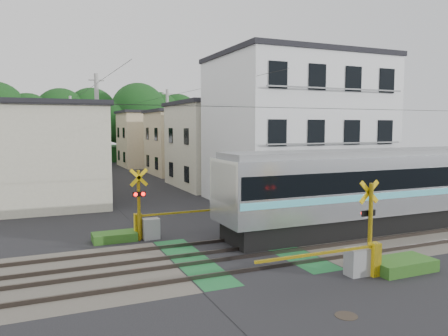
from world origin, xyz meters
name	(u,v)px	position (x,y,z in m)	size (l,w,h in m)	color
ground	(239,255)	(0.00, 0.00, 0.00)	(120.00, 120.00, 0.00)	black
track_bed	(239,254)	(0.00, 0.00, 0.04)	(120.00, 120.00, 0.14)	#47423A
crossing_signal_near	(360,254)	(2.59, -3.65, 0.71)	(4.74, 0.65, 3.09)	yellow
crossing_signal_far	(149,223)	(-2.59, 3.65, 0.71)	(4.74, 0.65, 3.09)	yellow
apartment_block	(296,129)	(8.50, 9.49, 4.66)	(10.20, 8.36, 9.30)	white
houses_row	(120,144)	(0.25, 25.92, 3.24)	(22.07, 31.35, 6.80)	beige
tree_hill	(86,123)	(-0.43, 48.32, 5.34)	(40.00, 13.38, 10.76)	#143E14
catenary	(367,153)	(6.00, 0.03, 3.70)	(60.00, 5.04, 7.00)	#2D2D33
utility_poles	(111,135)	(-1.05, 23.01, 4.08)	(7.90, 42.00, 8.00)	#A5A5A0
pedestrian	(108,166)	(-0.13, 30.99, 0.80)	(0.58, 0.38, 1.60)	black
manhole_cover	(346,316)	(0.19, -5.93, 0.01)	(0.58, 0.58, 0.02)	#2D261E
weed_patches	(281,246)	(1.76, -0.09, 0.18)	(10.25, 8.80, 0.40)	#2D5E1E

